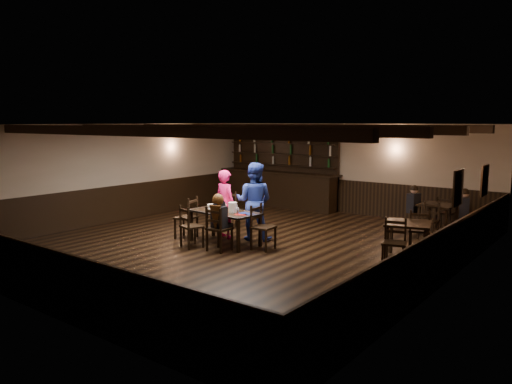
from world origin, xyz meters
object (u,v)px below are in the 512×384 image
Objects in this scene: cake at (212,206)px; bar_counter at (279,184)px; dining_table at (225,215)px; chair_near_right at (217,226)px; chair_near_left at (188,223)px; man_blue at (254,201)px; woman_pink at (226,204)px.

cake is 0.07× the size of bar_counter.
chair_near_right is at bearing -63.22° from dining_table.
bar_counter is at bearing 105.20° from chair_near_left.
bar_counter reaches higher than chair_near_right.
bar_counter reaches higher than dining_table.
man_blue is (0.27, 0.73, 0.24)m from dining_table.
woman_pink is 0.89× the size of man_blue.
cake is at bearing 95.44° from chair_near_left.
dining_table is 0.52m from cake.
cake is at bearing -73.12° from bar_counter.
man_blue is 0.42× the size of bar_counter.
chair_near_left is at bearing -170.56° from chair_near_right.
woman_pink is (-0.71, 1.11, 0.25)m from chair_near_right.
bar_counter is (-1.55, 5.71, 0.18)m from chair_near_left.
man_blue is 6.03× the size of cake.
man_blue reaches higher than chair_near_left.
man_blue is at bearing 69.51° from dining_table.
woman_pink reaches higher than dining_table.
dining_table is 0.86m from chair_near_left.
man_blue is (0.67, 0.25, 0.10)m from woman_pink.
chair_near_left is 5.92m from bar_counter.
man_blue reaches higher than dining_table.
cake reaches higher than dining_table.
woman_pink is 0.37m from cake.
chair_near_right is 3.21× the size of cake.
cake is 5.06m from bar_counter.
chair_near_right is 1.40m from man_blue.
bar_counter is at bearing 112.18° from chair_near_right.
chair_near_right is 0.22× the size of bar_counter.
chair_near_left is 1.67m from man_blue.
bar_counter is at bearing 111.57° from dining_table.
dining_table is 0.64m from woman_pink.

